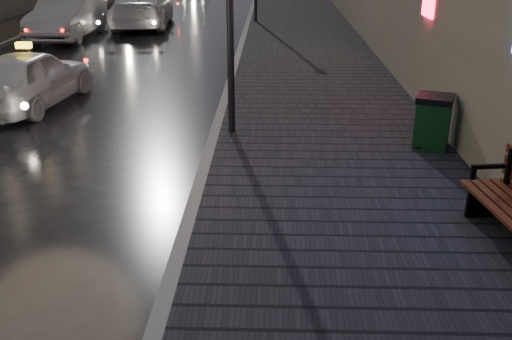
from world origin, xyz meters
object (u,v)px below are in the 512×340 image
at_px(taxi_near, 29,78).
at_px(car_left_mid, 68,16).
at_px(taxi_mid, 142,7).
at_px(trash_bin, 433,121).

height_order(taxi_near, car_left_mid, car_left_mid).
bearing_deg(taxi_mid, car_left_mid, 46.49).
distance_m(trash_bin, car_left_mid, 17.07).
xyz_separation_m(taxi_near, car_left_mid, (-2.36, 9.83, 0.16)).
bearing_deg(car_left_mid, taxi_mid, 51.69).
height_order(trash_bin, car_left_mid, car_left_mid).
bearing_deg(taxi_near, taxi_mid, -82.80).
relative_size(taxi_near, car_left_mid, 0.79).
bearing_deg(taxi_near, car_left_mid, -69.33).
xyz_separation_m(trash_bin, taxi_mid, (-8.90, 15.81, 0.21)).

